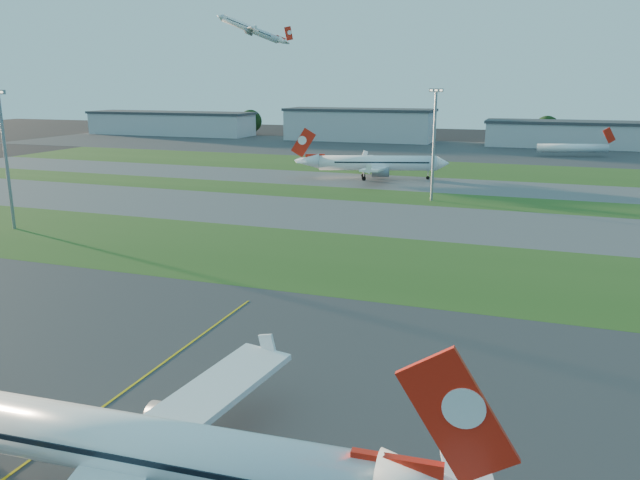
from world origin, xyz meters
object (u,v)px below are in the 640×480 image
at_px(airliner_parked, 141,449).
at_px(light_mast_west, 5,151).
at_px(airliner_taxiing, 376,163).
at_px(mini_jet_near, 573,148).
at_px(light_mast_centre, 434,137).

distance_m(airliner_parked, light_mast_west, 93.67).
bearing_deg(airliner_taxiing, mini_jet_near, -141.71).
bearing_deg(mini_jet_near, airliner_parked, -115.40).
bearing_deg(light_mast_centre, airliner_parked, -89.47).
height_order(airliner_taxiing, light_mast_west, light_mast_west).
height_order(mini_jet_near, light_mast_west, light_mast_west).
bearing_deg(light_mast_west, light_mast_centre, 38.66).
bearing_deg(airliner_parked, light_mast_west, 136.53).
xyz_separation_m(airliner_parked, mini_jet_near, (33.70, 225.16, -1.00)).
height_order(mini_jet_near, light_mast_centre, light_mast_centre).
distance_m(airliner_parked, airliner_taxiing, 146.23).
bearing_deg(light_mast_centre, mini_jet_near, 72.32).
relative_size(airliner_taxiing, mini_jet_near, 1.46).
xyz_separation_m(airliner_parked, light_mast_centre, (-1.07, 116.11, 10.53)).
height_order(light_mast_west, light_mast_centre, same).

